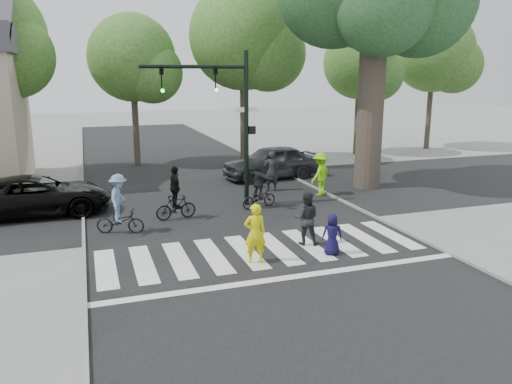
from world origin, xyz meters
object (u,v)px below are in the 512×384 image
at_px(cyclist_left, 119,208).
at_px(car_grey, 271,162).
at_px(traffic_signal, 225,107).
at_px(cyclist_mid, 176,198).
at_px(cyclist_right, 259,186).
at_px(pedestrian_child, 332,234).
at_px(car_suv, 37,196).
at_px(pedestrian_adult, 306,218).
at_px(pedestrian_woman, 255,233).

relative_size(cyclist_left, car_grey, 0.41).
xyz_separation_m(traffic_signal, cyclist_mid, (-2.20, -1.11, -3.10)).
bearing_deg(car_grey, traffic_signal, -43.82).
bearing_deg(car_grey, cyclist_right, -30.88).
relative_size(pedestrian_child, car_suv, 0.23).
relative_size(traffic_signal, car_grey, 1.23).
bearing_deg(traffic_signal, cyclist_right, -27.01).
bearing_deg(cyclist_mid, pedestrian_adult, -50.59).
relative_size(cyclist_mid, car_grey, 0.40).
relative_size(pedestrian_child, cyclist_mid, 0.63).
distance_m(traffic_signal, car_grey, 6.59).
relative_size(pedestrian_adult, car_grey, 0.34).
relative_size(traffic_signal, cyclist_right, 3.10).
bearing_deg(cyclist_mid, cyclist_left, -152.68).
bearing_deg(traffic_signal, car_suv, 170.85).
xyz_separation_m(pedestrian_woman, pedestrian_adult, (1.98, 0.94, -0.02)).
distance_m(pedestrian_woman, car_suv, 9.45).
bearing_deg(pedestrian_adult, pedestrian_woman, 50.30).
relative_size(pedestrian_woman, pedestrian_child, 1.39).
relative_size(pedestrian_woman, cyclist_left, 0.85).
bearing_deg(pedestrian_woman, pedestrian_child, -177.77).
relative_size(pedestrian_woman, pedestrian_adult, 1.02).
xyz_separation_m(pedestrian_adult, car_grey, (2.49, 9.72, 0.00)).
xyz_separation_m(cyclist_left, cyclist_right, (5.40, 1.57, 0.00)).
bearing_deg(pedestrian_woman, cyclist_mid, -69.52).
xyz_separation_m(pedestrian_woman, cyclist_left, (-3.36, 3.92, 0.01)).
bearing_deg(car_grey, pedestrian_woman, -28.40).
xyz_separation_m(traffic_signal, cyclist_right, (1.16, -0.59, -3.04)).
bearing_deg(pedestrian_adult, pedestrian_child, 132.36).
bearing_deg(pedestrian_child, cyclist_left, -17.48).
bearing_deg(cyclist_right, pedestrian_woman, -110.35).
relative_size(pedestrian_child, cyclist_left, 0.62).
bearing_deg(cyclist_mid, car_suv, 154.94).
height_order(cyclist_right, car_suv, cyclist_right).
distance_m(cyclist_mid, car_suv, 5.28).
distance_m(traffic_signal, cyclist_right, 3.31).
bearing_deg(car_grey, pedestrian_child, -16.92).
height_order(car_suv, car_grey, car_grey).
bearing_deg(traffic_signal, pedestrian_woman, -98.16).
height_order(cyclist_right, car_grey, cyclist_right).
height_order(pedestrian_woman, car_grey, pedestrian_woman).
height_order(pedestrian_adult, car_grey, car_grey).
distance_m(cyclist_left, car_grey, 10.34).
distance_m(pedestrian_adult, cyclist_right, 4.55).
xyz_separation_m(cyclist_mid, car_suv, (-4.78, 2.24, -0.06)).
relative_size(cyclist_left, car_suv, 0.37).
xyz_separation_m(traffic_signal, car_grey, (3.60, 4.58, -3.07)).
bearing_deg(pedestrian_child, car_grey, -83.27).
relative_size(pedestrian_woman, cyclist_mid, 0.87).
bearing_deg(cyclist_mid, pedestrian_child, -54.44).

